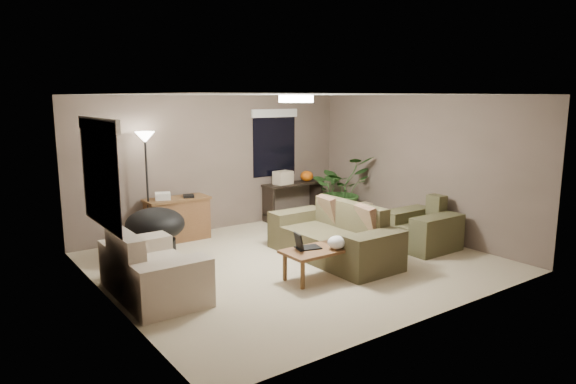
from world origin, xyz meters
TOP-DOWN VIEW (x-y plane):
  - room_shell at (0.00, 0.00)m, footprint 5.50×5.50m
  - main_sofa at (0.61, -0.19)m, footprint 0.95×2.20m
  - throw_pillows at (0.86, -0.19)m, footprint 0.33×1.39m
  - loveseat at (-2.27, -0.02)m, footprint 0.90×1.60m
  - armchair at (2.14, -0.61)m, footprint 0.95×1.00m
  - coffee_table at (-0.17, -0.75)m, footprint 1.00×0.55m
  - laptop at (-0.34, -0.65)m, footprint 0.41×0.30m
  - plastic_bag at (0.03, -0.90)m, footprint 0.28×0.26m
  - desk at (-0.95, 2.17)m, footprint 1.10×0.50m
  - desk_papers at (-1.11, 2.16)m, footprint 0.72×0.32m
  - console_table at (1.61, 2.27)m, footprint 1.30×0.40m
  - pumpkin at (1.96, 2.27)m, footprint 0.31×0.31m
  - cardboard_box at (1.36, 2.27)m, footprint 0.38×0.30m
  - papasan_chair at (-1.66, 1.38)m, footprint 1.12×1.12m
  - floor_lamp at (-1.47, 2.16)m, footprint 0.32×0.32m
  - ceiling_fixture at (0.00, 0.00)m, footprint 0.50×0.50m
  - houseplant at (2.18, 1.49)m, footprint 1.20×1.34m
  - cat_scratching_post at (2.23, 0.84)m, footprint 0.32×0.32m
  - window_left at (-2.73, 0.30)m, footprint 0.05×1.56m
  - window_back at (1.30, 2.48)m, footprint 1.06×0.05m

SIDE VIEW (x-z plane):
  - cat_scratching_post at x=2.23m, z-range -0.04..0.46m
  - main_sofa at x=0.61m, z-range -0.13..0.72m
  - loveseat at x=-2.27m, z-range -0.13..0.72m
  - armchair at x=2.14m, z-range -0.13..0.72m
  - coffee_table at x=-0.17m, z-range 0.15..0.57m
  - desk at x=-0.95m, z-range 0.00..0.75m
  - console_table at x=1.61m, z-range 0.06..0.81m
  - papasan_chair at x=-1.66m, z-range 0.07..0.86m
  - laptop at x=-0.34m, z-range 0.36..0.60m
  - plastic_bag at x=0.03m, z-range 0.42..0.60m
  - houseplant at x=2.18m, z-range 0.00..1.04m
  - throw_pillows at x=0.86m, z-range 0.42..0.88m
  - desk_papers at x=-1.11m, z-range 0.74..0.86m
  - pumpkin at x=1.96m, z-range 0.75..0.97m
  - cardboard_box at x=1.36m, z-range 0.75..1.01m
  - room_shell at x=0.00m, z-range -1.50..4.00m
  - floor_lamp at x=-1.47m, z-range 0.64..2.55m
  - window_left at x=-2.73m, z-range 1.12..2.45m
  - window_back at x=1.30m, z-range 1.12..2.45m
  - ceiling_fixture at x=0.00m, z-range 2.39..2.49m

